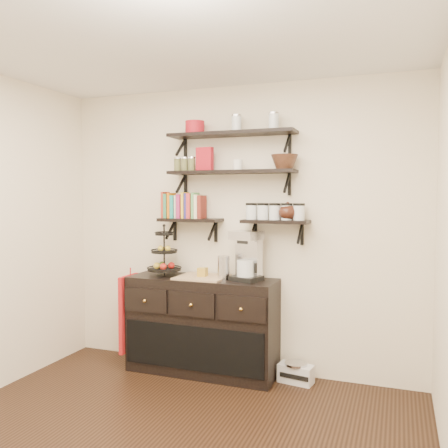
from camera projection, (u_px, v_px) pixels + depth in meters
ceiling at (141, 21)px, 2.81m from camera, size 3.50×3.50×0.02m
back_wall at (236, 229)px, 4.53m from camera, size 3.50×0.02×2.70m
shelf_top at (231, 134)px, 4.35m from camera, size 1.20×0.27×0.23m
shelf_mid at (231, 172)px, 4.37m from camera, size 1.20×0.27×0.23m
shelf_low_left at (191, 221)px, 4.56m from camera, size 0.60×0.25×0.23m
shelf_low_right at (276, 222)px, 4.27m from camera, size 0.60×0.25×0.23m
cookbooks at (186, 206)px, 4.57m from camera, size 0.43×0.15×0.26m
glass_canisters at (275, 213)px, 4.26m from camera, size 0.54×0.10×0.13m
sideboard at (202, 325)px, 4.45m from camera, size 1.40×0.50×0.92m
fruit_stand at (165, 259)px, 4.55m from camera, size 0.32×0.32×0.47m
candle at (203, 272)px, 4.42m from camera, size 0.08×0.08×0.08m
coffee_maker at (247, 257)px, 4.29m from camera, size 0.30×0.30×0.45m
thermal_carafe at (224, 268)px, 4.32m from camera, size 0.11×0.11×0.22m
apron at (129, 313)px, 4.60m from camera, size 0.04×0.32×0.74m
radio at (296, 373)px, 4.22m from camera, size 0.32×0.23×0.18m
recipe_box at (205, 159)px, 4.45m from camera, size 0.17×0.08×0.22m
walnut_bowl at (284, 162)px, 4.19m from camera, size 0.24×0.24×0.13m
ramekins at (238, 165)px, 4.34m from camera, size 0.09×0.09×0.10m
teapot at (288, 211)px, 4.22m from camera, size 0.24×0.20×0.16m
red_pot at (195, 128)px, 4.47m from camera, size 0.18×0.18×0.12m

